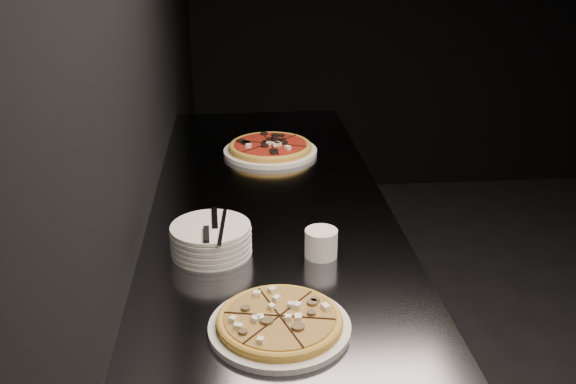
{
  "coord_description": "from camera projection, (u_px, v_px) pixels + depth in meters",
  "views": [
    {
      "loc": [
        -2.23,
        -1.67,
        1.75
      ],
      "look_at": [
        -2.08,
        0.09,
        0.99
      ],
      "focal_mm": 40.0,
      "sensor_mm": 36.0,
      "label": 1
    }
  ],
  "objects": [
    {
      "name": "wall_left",
      "position": [
        128.0,
        66.0,
        1.65
      ],
      "size": [
        0.02,
        5.0,
        2.8
      ],
      "primitive_type": "cube",
      "color": "black",
      "rests_on": "floor"
    },
    {
      "name": "counter",
      "position": [
        275.0,
        357.0,
        2.04
      ],
      "size": [
        0.74,
        2.44,
        0.92
      ],
      "color": "#5B5C62",
      "rests_on": "floor"
    },
    {
      "name": "pizza_mushroom",
      "position": [
        280.0,
        322.0,
        1.39
      ],
      "size": [
        0.32,
        0.32,
        0.04
      ],
      "rotation": [
        0.0,
        0.0,
        -0.19
      ],
      "color": "silver",
      "rests_on": "counter"
    },
    {
      "name": "pizza_tomato",
      "position": [
        270.0,
        148.0,
        2.45
      ],
      "size": [
        0.41,
        0.41,
        0.04
      ],
      "rotation": [
        0.0,
        0.0,
        -0.35
      ],
      "color": "silver",
      "rests_on": "counter"
    },
    {
      "name": "plate_stack",
      "position": [
        211.0,
        239.0,
        1.71
      ],
      "size": [
        0.21,
        0.21,
        0.08
      ],
      "color": "silver",
      "rests_on": "counter"
    },
    {
      "name": "cutlery",
      "position": [
        213.0,
        227.0,
        1.68
      ],
      "size": [
        0.08,
        0.23,
        0.01
      ],
      "rotation": [
        0.0,
        0.0,
        0.04
      ],
      "color": "silver",
      "rests_on": "plate_stack"
    },
    {
      "name": "ramekin",
      "position": [
        321.0,
        242.0,
        1.69
      ],
      "size": [
        0.09,
        0.09,
        0.08
      ],
      "color": "silver",
      "rests_on": "counter"
    }
  ]
}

